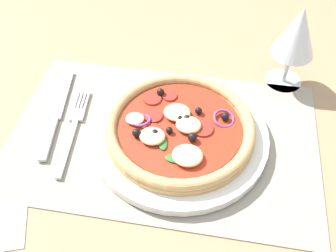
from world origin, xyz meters
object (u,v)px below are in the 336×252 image
at_px(plate, 180,135).
at_px(knife, 57,111).
at_px(wine_glass, 297,35).
at_px(fork, 74,126).
at_px(pizza, 179,128).

xyz_separation_m(plate, knife, (-0.21, 0.02, -0.00)).
bearing_deg(knife, wine_glass, -77.02).
distance_m(plate, knife, 0.21).
distance_m(fork, wine_glass, 0.39).
bearing_deg(pizza, wine_glass, 45.37).
distance_m(fork, knife, 0.05).
height_order(pizza, fork, pizza).
height_order(pizza, knife, pizza).
xyz_separation_m(pizza, fork, (-0.17, -0.00, -0.02)).
bearing_deg(knife, plate, -104.22).
height_order(fork, knife, knife).
xyz_separation_m(knife, wine_glass, (0.37, 0.14, 0.09)).
bearing_deg(pizza, plate, 45.78).
height_order(knife, wine_glass, wine_glass).
relative_size(plate, fork, 1.51).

